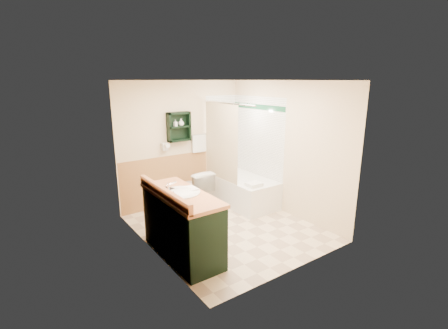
% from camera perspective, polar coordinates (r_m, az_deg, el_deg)
% --- Properties ---
extents(floor, '(3.00, 3.00, 0.00)m').
position_cam_1_polar(floor, '(5.54, 0.46, -11.09)').
color(floor, beige).
rests_on(floor, ground).
extents(back_wall, '(2.60, 0.04, 2.40)m').
position_cam_1_polar(back_wall, '(6.40, -7.50, 3.69)').
color(back_wall, beige).
rests_on(back_wall, ground).
extents(left_wall, '(0.04, 3.00, 2.40)m').
position_cam_1_polar(left_wall, '(4.51, -13.26, -1.25)').
color(left_wall, beige).
rests_on(left_wall, ground).
extents(right_wall, '(0.04, 3.00, 2.40)m').
position_cam_1_polar(right_wall, '(5.98, 10.83, 2.77)').
color(right_wall, beige).
rests_on(right_wall, ground).
extents(ceiling, '(2.60, 3.00, 0.04)m').
position_cam_1_polar(ceiling, '(4.98, 0.51, 14.82)').
color(ceiling, white).
rests_on(ceiling, back_wall).
extents(wainscot_left, '(2.98, 2.98, 1.00)m').
position_cam_1_polar(wainscot_left, '(4.76, -12.37, -9.31)').
color(wainscot_left, tan).
rests_on(wainscot_left, left_wall).
extents(wainscot_back, '(2.58, 2.58, 1.00)m').
position_cam_1_polar(wainscot_back, '(6.54, -7.15, -2.39)').
color(wainscot_back, tan).
rests_on(wainscot_back, back_wall).
extents(mirror_frame, '(1.30, 1.30, 1.00)m').
position_cam_1_polar(mirror_frame, '(3.97, -9.83, 1.21)').
color(mirror_frame, '#965D31').
rests_on(mirror_frame, left_wall).
extents(mirror_glass, '(1.20, 1.20, 0.90)m').
position_cam_1_polar(mirror_glass, '(3.97, -9.76, 1.22)').
color(mirror_glass, white).
rests_on(mirror_glass, left_wall).
extents(tile_right, '(1.50, 1.50, 2.10)m').
position_cam_1_polar(tile_right, '(6.51, 5.79, 2.59)').
color(tile_right, white).
rests_on(tile_right, right_wall).
extents(tile_back, '(0.95, 0.95, 2.10)m').
position_cam_1_polar(tile_back, '(6.92, 0.25, 3.38)').
color(tile_back, white).
rests_on(tile_back, back_wall).
extents(tile_accent, '(1.50, 1.50, 0.10)m').
position_cam_1_polar(tile_accent, '(6.38, 5.92, 10.06)').
color(tile_accent, '#164D2E').
rests_on(tile_accent, right_wall).
extents(wall_shelf, '(0.45, 0.15, 0.55)m').
position_cam_1_polar(wall_shelf, '(6.19, -7.93, 6.60)').
color(wall_shelf, black).
rests_on(wall_shelf, back_wall).
extents(hair_dryer, '(0.10, 0.24, 0.18)m').
position_cam_1_polar(hair_dryer, '(6.15, -10.40, 3.12)').
color(hair_dryer, silver).
rests_on(hair_dryer, back_wall).
extents(towel_bar, '(0.40, 0.06, 0.40)m').
position_cam_1_polar(towel_bar, '(6.48, -4.51, 5.26)').
color(towel_bar, silver).
rests_on(towel_bar, back_wall).
extents(curtain_rod, '(0.03, 1.60, 0.03)m').
position_cam_1_polar(curtain_rod, '(5.92, 0.43, 10.74)').
color(curtain_rod, silver).
rests_on(curtain_rod, back_wall).
extents(shower_curtain, '(1.05, 1.05, 1.70)m').
position_cam_1_polar(shower_curtain, '(6.18, -0.53, 2.95)').
color(shower_curtain, beige).
rests_on(shower_curtain, curtain_rod).
extents(vanity, '(0.59, 1.46, 0.92)m').
position_cam_1_polar(vanity, '(4.62, -7.36, -10.39)').
color(vanity, black).
rests_on(vanity, ground).
extents(bathtub, '(0.80, 1.50, 0.54)m').
position_cam_1_polar(bathtub, '(6.51, 3.21, -4.51)').
color(bathtub, white).
rests_on(bathtub, ground).
extents(toilet, '(0.44, 0.78, 0.76)m').
position_cam_1_polar(toilet, '(6.22, -5.02, -4.39)').
color(toilet, white).
rests_on(toilet, ground).
extents(counter_towel, '(0.27, 0.21, 0.04)m').
position_cam_1_polar(counter_towel, '(4.50, -6.55, -4.46)').
color(counter_towel, silver).
rests_on(counter_towel, vanity).
extents(vanity_book, '(0.15, 0.10, 0.22)m').
position_cam_1_polar(vanity_book, '(4.47, -10.37, -3.51)').
color(vanity_book, black).
rests_on(vanity_book, vanity).
extents(tub_towel, '(0.27, 0.22, 0.07)m').
position_cam_1_polar(tub_towel, '(5.90, 5.28, -3.52)').
color(tub_towel, silver).
rests_on(tub_towel, bathtub).
extents(soap_bottle_a, '(0.08, 0.13, 0.06)m').
position_cam_1_polar(soap_bottle_a, '(6.15, -8.54, 6.92)').
color(soap_bottle_a, white).
rests_on(soap_bottle_a, wall_shelf).
extents(soap_bottle_b, '(0.13, 0.15, 0.10)m').
position_cam_1_polar(soap_bottle_b, '(6.20, -7.55, 7.24)').
color(soap_bottle_b, white).
rests_on(soap_bottle_b, wall_shelf).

